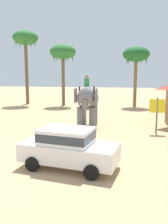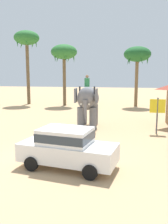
% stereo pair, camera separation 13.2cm
% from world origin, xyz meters
% --- Properties ---
extents(ground_plane, '(120.00, 120.00, 0.00)m').
position_xyz_m(ground_plane, '(0.00, 0.00, 0.00)').
color(ground_plane, tan).
extents(car_sedan_foreground, '(4.32, 2.35, 1.70)m').
position_xyz_m(car_sedan_foreground, '(0.89, -0.57, 0.93)').
color(car_sedan_foreground, white).
rests_on(car_sedan_foreground, ground).
extents(elephant_with_mahout, '(1.87, 3.94, 3.88)m').
position_xyz_m(elephant_with_mahout, '(0.39, 7.29, 1.99)').
color(elephant_with_mahout, slate).
rests_on(elephant_with_mahout, ground).
extents(palm_tree_behind_elephant, '(3.20, 3.20, 9.38)m').
position_xyz_m(palm_tree_behind_elephant, '(-9.71, 19.70, 8.15)').
color(palm_tree_behind_elephant, brown).
rests_on(palm_tree_behind_elephant, ground).
extents(palm_tree_near_hut, '(3.20, 3.20, 7.16)m').
position_xyz_m(palm_tree_near_hut, '(4.15, 19.93, 6.08)').
color(palm_tree_near_hut, brown).
rests_on(palm_tree_near_hut, ground).
extents(palm_tree_leaning_seaward, '(3.20, 3.20, 7.50)m').
position_xyz_m(palm_tree_leaning_seaward, '(-4.66, 19.17, 6.41)').
color(palm_tree_leaning_seaward, brown).
rests_on(palm_tree_leaning_seaward, ground).
extents(signboard_yellow, '(1.00, 0.10, 2.40)m').
position_xyz_m(signboard_yellow, '(5.25, 6.31, 1.69)').
color(signboard_yellow, '#4C4C51').
rests_on(signboard_yellow, ground).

